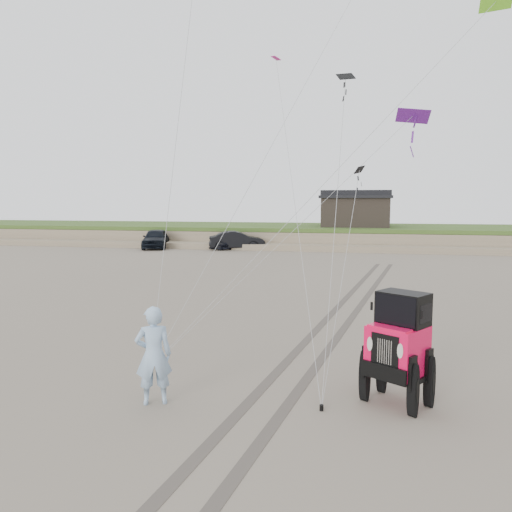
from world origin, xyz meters
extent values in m
plane|color=#6B6054|center=(0.00, 0.00, 0.00)|extent=(160.00, 160.00, 0.00)
cube|color=#7A6B54|center=(0.00, 38.00, 0.70)|extent=(160.00, 12.00, 1.40)
cube|color=#2D4719|center=(0.00, 38.00, 1.55)|extent=(160.00, 12.00, 0.35)
cube|color=#7A6B54|center=(0.00, 31.50, 0.25)|extent=(160.00, 3.50, 0.50)
cube|color=black|center=(2.00, 37.00, 3.03)|extent=(6.00, 5.00, 2.60)
cube|color=black|center=(2.00, 37.00, 4.45)|extent=(6.40, 5.40, 0.25)
cube|color=black|center=(2.00, 37.00, 4.83)|extent=(6.40, 1.20, 0.50)
imported|color=black|center=(-14.82, 30.05, 0.85)|extent=(3.28, 5.33, 1.69)
imported|color=black|center=(-7.67, 30.40, 0.77)|extent=(4.97, 2.99, 1.55)
imported|color=black|center=(-8.60, 31.56, 0.72)|extent=(2.97, 5.24, 1.43)
imported|color=#8DBDDA|center=(-1.49, -1.12, 1.01)|extent=(0.87, 0.75, 2.01)
cube|color=#74DB26|center=(6.06, 5.26, 9.58)|extent=(0.88, 0.44, 0.47)
cube|color=black|center=(2.47, 4.72, 5.00)|extent=(0.33, 0.44, 0.26)
cube|color=#CF198E|center=(-1.08, 10.96, 10.00)|extent=(0.51, 0.61, 0.26)
cube|color=black|center=(2.01, 5.15, 7.75)|extent=(0.60, 0.45, 0.29)
cube|color=#62198E|center=(4.54, 11.72, 7.58)|extent=(1.37, 0.76, 0.59)
cylinder|color=black|center=(-2.43, 0.82, 0.06)|extent=(0.08, 0.08, 0.12)
cylinder|color=black|center=(1.87, -0.78, 0.06)|extent=(0.08, 0.08, 0.12)
cube|color=#4C443D|center=(1.60, 8.00, 0.00)|extent=(4.42, 29.74, 0.01)
cube|color=#4C443D|center=(2.40, 8.00, 0.00)|extent=(4.42, 29.74, 0.01)
camera|label=1|loc=(2.55, -10.24, 4.10)|focal=35.00mm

